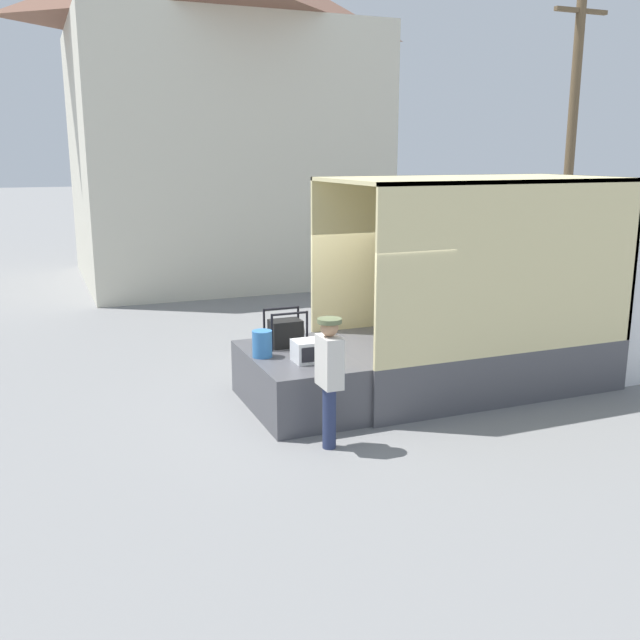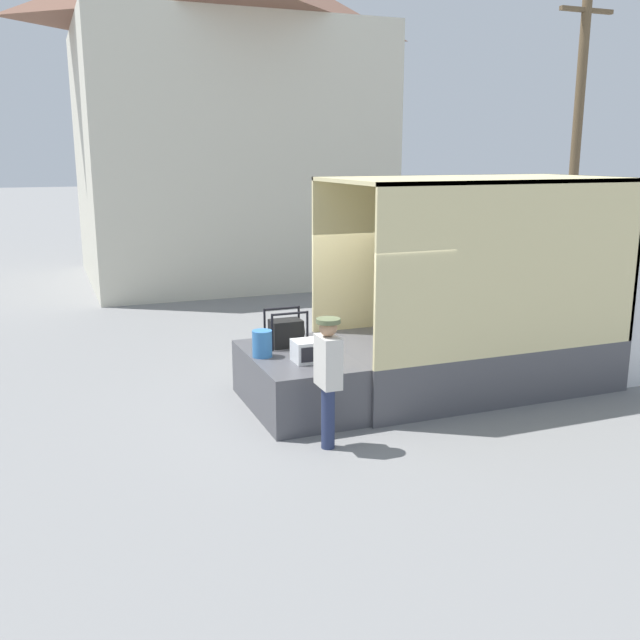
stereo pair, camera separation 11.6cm
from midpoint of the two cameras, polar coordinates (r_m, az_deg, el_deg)
The scene contains 9 objects.
ground_plane at distance 11.30m, azimuth 1.88°, elevation -6.53°, with size 160.00×160.00×0.00m, color gray.
box_truck at distance 12.97m, azimuth 17.80°, elevation 0.08°, with size 6.55×2.45×3.44m.
tailgate_deck at distance 10.91m, azimuth -1.55°, elevation -4.89°, with size 1.42×2.33×0.85m, color #4C4C51.
microwave at distance 10.39m, azimuth -0.46°, elevation -2.47°, with size 0.50×0.40×0.32m.
portable_generator at distance 11.19m, azimuth -2.37°, elevation -0.99°, with size 0.61×0.43×0.59m.
orange_bucket at distance 10.63m, azimuth -4.34°, elevation -1.90°, with size 0.30×0.30×0.40m.
worker_person at distance 9.24m, azimuth 1.01°, elevation -3.96°, with size 0.32×0.44×1.76m.
house_backdrop at distance 22.80m, azimuth -7.58°, elevation 16.29°, with size 8.87×7.68×9.98m.
utility_pole at distance 22.80m, azimuth 19.99°, elevation 13.73°, with size 1.80×0.28×8.34m.
Camera 2 is at (-4.15, -9.79, 3.81)m, focal length 40.00 mm.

